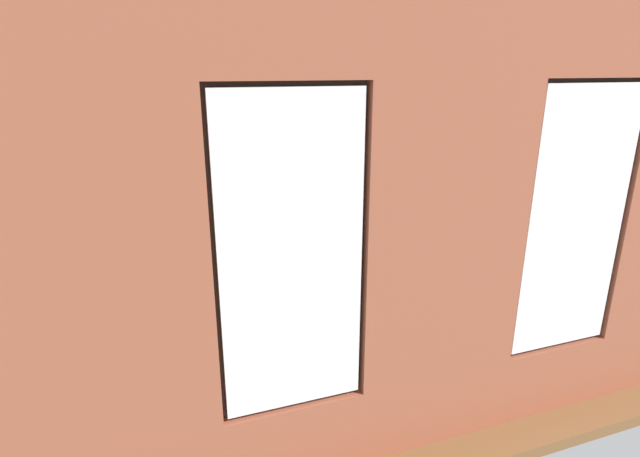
{
  "coord_description": "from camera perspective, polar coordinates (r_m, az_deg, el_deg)",
  "views": [
    {
      "loc": [
        1.84,
        5.22,
        2.67
      ],
      "look_at": [
        0.1,
        0.4,
        1.01
      ],
      "focal_mm": 28.0,
      "sensor_mm": 36.0,
      "label": 1
    }
  ],
  "objects": [
    {
      "name": "remote_gray",
      "position": [
        6.3,
        -1.05,
        -2.97
      ],
      "size": [
        0.14,
        0.17,
        0.02
      ],
      "primitive_type": "cube",
      "rotation": [
        0.0,
        0.0,
        3.78
      ],
      "color": "#59595B",
      "rests_on": "coffee_table"
    },
    {
      "name": "potted_plant_foreground_right",
      "position": [
        7.49,
        -23.03,
        -0.98
      ],
      "size": [
        0.87,
        0.85,
        1.14
      ],
      "color": "#47423D",
      "rests_on": "ground_plane"
    },
    {
      "name": "potted_plant_mid_room_small",
      "position": [
        7.1,
        3.44,
        -0.72
      ],
      "size": [
        0.38,
        0.38,
        0.59
      ],
      "color": "beige",
      "rests_on": "ground_plane"
    },
    {
      "name": "couch_by_window",
      "position": [
        4.38,
        6.04,
        -14.48
      ],
      "size": [
        2.04,
        0.87,
        0.8
      ],
      "color": "black",
      "rests_on": "ground_plane"
    },
    {
      "name": "ground_plane",
      "position": [
        6.17,
        -0.36,
        -8.19
      ],
      "size": [
        6.69,
        5.9,
        0.1
      ],
      "primitive_type": "cube",
      "color": "brown"
    },
    {
      "name": "brick_wall_with_windows",
      "position": [
        3.39,
        14.19,
        -0.47
      ],
      "size": [
        6.09,
        0.3,
        3.28
      ],
      "color": "#9E5138",
      "rests_on": "ground_plane"
    },
    {
      "name": "tv_flatscreen",
      "position": [
        5.82,
        -27.26,
        -1.53
      ],
      "size": [
        1.2,
        0.2,
        0.78
      ],
      "color": "black",
      "rests_on": "media_console"
    },
    {
      "name": "potted_plant_corner_near_left",
      "position": [
        8.66,
        11.0,
        3.1
      ],
      "size": [
        0.9,
        0.93,
        1.23
      ],
      "color": "brown",
      "rests_on": "ground_plane"
    },
    {
      "name": "couch_left",
      "position": [
        6.68,
        20.76,
        -3.77
      ],
      "size": [
        0.88,
        2.08,
        0.8
      ],
      "rotation": [
        0.0,
        0.0,
        1.58
      ],
      "color": "black",
      "rests_on": "ground_plane"
    },
    {
      "name": "potted_plant_corner_far_left",
      "position": [
        5.82,
        31.24,
        -6.89
      ],
      "size": [
        0.45,
        0.45,
        0.77
      ],
      "color": "#47423D",
      "rests_on": "ground_plane"
    },
    {
      "name": "potted_plant_beside_window_right",
      "position": [
        3.8,
        -23.87,
        -15.53
      ],
      "size": [
        0.73,
        0.73,
        1.0
      ],
      "color": "#47423D",
      "rests_on": "ground_plane"
    },
    {
      "name": "potted_plant_between_couches",
      "position": [
        5.05,
        21.23,
        -8.06
      ],
      "size": [
        0.52,
        0.52,
        0.89
      ],
      "color": "#47423D",
      "rests_on": "ground_plane"
    },
    {
      "name": "table_plant_small",
      "position": [
        5.94,
        -2.78,
        -3.27
      ],
      "size": [
        0.14,
        0.14,
        0.22
      ],
      "color": "beige",
      "rests_on": "coffee_table"
    },
    {
      "name": "white_wall_right",
      "position": [
        5.26,
        -32.13,
        3.9
      ],
      "size": [
        0.1,
        4.9,
        3.28
      ],
      "primitive_type": "cube",
      "color": "white",
      "rests_on": "ground_plane"
    },
    {
      "name": "cup_ceramic",
      "position": [
        6.1,
        -5.98,
        -3.37
      ],
      "size": [
        0.09,
        0.09,
        0.11
      ],
      "primitive_type": "cylinder",
      "color": "#4C4C51",
      "rests_on": "coffee_table"
    },
    {
      "name": "potted_plant_by_left_couch",
      "position": [
        7.56,
        11.3,
        0.08
      ],
      "size": [
        0.33,
        0.33,
        0.62
      ],
      "color": "#47423D",
      "rests_on": "ground_plane"
    },
    {
      "name": "potted_plant_near_tv",
      "position": [
        4.87,
        -21.66,
        -8.82
      ],
      "size": [
        0.87,
        0.9,
        1.12
      ],
      "color": "#47423D",
      "rests_on": "ground_plane"
    },
    {
      "name": "papasan_chair",
      "position": [
        7.18,
        -9.36,
        -0.41
      ],
      "size": [
        1.05,
        1.05,
        0.67
      ],
      "color": "olive",
      "rests_on": "ground_plane"
    },
    {
      "name": "media_console",
      "position": [
        6.04,
        -26.37,
        -7.45
      ],
      "size": [
        1.3,
        0.42,
        0.53
      ],
      "primitive_type": "cube",
      "color": "black",
      "rests_on": "ground_plane"
    },
    {
      "name": "coffee_table",
      "position": [
        6.08,
        -4.08,
        -4.39
      ],
      "size": [
        1.42,
        0.86,
        0.41
      ],
      "color": "tan",
      "rests_on": "ground_plane"
    },
    {
      "name": "remote_black",
      "position": [
        6.06,
        -4.09,
        -3.89
      ],
      "size": [
        0.18,
        0.11,
        0.02
      ],
      "primitive_type": "cube",
      "rotation": [
        0.0,
        0.0,
        5.08
      ],
      "color": "black",
      "rests_on": "coffee_table"
    }
  ]
}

